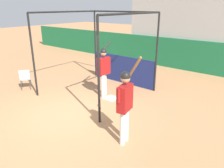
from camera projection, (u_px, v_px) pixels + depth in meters
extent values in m
plane|color=#A8754C|center=(68.00, 115.00, 6.78)|extent=(60.00, 60.00, 0.00)
cube|color=#196038|center=(171.00, 53.00, 11.79)|extent=(24.00, 0.12, 1.60)
cube|color=#9E9E99|center=(188.00, 31.00, 12.95)|extent=(5.40, 4.00, 3.65)
cube|color=maroon|center=(146.00, 34.00, 12.99)|extent=(0.45, 0.40, 0.10)
cube|color=maroon|center=(148.00, 29.00, 13.04)|extent=(0.45, 0.06, 0.40)
cube|color=maroon|center=(154.00, 34.00, 12.66)|extent=(0.45, 0.40, 0.10)
cube|color=maroon|center=(156.00, 30.00, 12.71)|extent=(0.45, 0.06, 0.40)
cube|color=maroon|center=(163.00, 35.00, 12.33)|extent=(0.45, 0.40, 0.10)
cube|color=maroon|center=(165.00, 31.00, 12.39)|extent=(0.45, 0.06, 0.40)
cube|color=maroon|center=(172.00, 36.00, 12.00)|extent=(0.45, 0.40, 0.10)
cube|color=maroon|center=(174.00, 31.00, 12.06)|extent=(0.45, 0.06, 0.40)
cube|color=maroon|center=(181.00, 37.00, 11.68)|extent=(0.45, 0.40, 0.10)
cube|color=maroon|center=(183.00, 32.00, 11.73)|extent=(0.45, 0.06, 0.40)
cube|color=maroon|center=(192.00, 38.00, 11.35)|extent=(0.45, 0.40, 0.10)
cube|color=maroon|center=(193.00, 33.00, 11.40)|extent=(0.45, 0.06, 0.40)
cube|color=maroon|center=(202.00, 39.00, 11.02)|extent=(0.45, 0.40, 0.10)
cube|color=maroon|center=(204.00, 34.00, 11.07)|extent=(0.45, 0.06, 0.40)
cube|color=maroon|center=(214.00, 40.00, 10.69)|extent=(0.45, 0.40, 0.10)
cube|color=maroon|center=(216.00, 34.00, 10.75)|extent=(0.45, 0.06, 0.40)
cube|color=maroon|center=(153.00, 26.00, 13.44)|extent=(0.45, 0.40, 0.10)
cube|color=maroon|center=(155.00, 22.00, 13.49)|extent=(0.45, 0.06, 0.40)
cube|color=maroon|center=(161.00, 26.00, 13.11)|extent=(0.45, 0.40, 0.10)
cube|color=maroon|center=(163.00, 22.00, 13.16)|extent=(0.45, 0.06, 0.40)
cube|color=maroon|center=(170.00, 27.00, 12.78)|extent=(0.45, 0.40, 0.10)
cube|color=maroon|center=(171.00, 23.00, 12.83)|extent=(0.45, 0.06, 0.40)
cube|color=maroon|center=(179.00, 27.00, 12.45)|extent=(0.45, 0.40, 0.10)
cube|color=maroon|center=(180.00, 23.00, 12.50)|extent=(0.45, 0.06, 0.40)
cube|color=maroon|center=(188.00, 28.00, 12.12)|extent=(0.45, 0.40, 0.10)
cube|color=maroon|center=(190.00, 24.00, 12.18)|extent=(0.45, 0.06, 0.40)
cube|color=maroon|center=(198.00, 29.00, 11.80)|extent=(0.45, 0.40, 0.10)
cube|color=maroon|center=(200.00, 24.00, 11.85)|extent=(0.45, 0.06, 0.40)
cube|color=maroon|center=(209.00, 29.00, 11.47)|extent=(0.45, 0.40, 0.10)
cube|color=maroon|center=(210.00, 25.00, 11.52)|extent=(0.45, 0.06, 0.40)
cube|color=maroon|center=(220.00, 30.00, 11.14)|extent=(0.45, 0.40, 0.10)
cube|color=maroon|center=(221.00, 25.00, 11.19)|extent=(0.45, 0.06, 0.40)
cube|color=maroon|center=(160.00, 18.00, 13.88)|extent=(0.45, 0.40, 0.10)
cube|color=maroon|center=(161.00, 15.00, 13.94)|extent=(0.45, 0.06, 0.40)
cube|color=maroon|center=(168.00, 19.00, 13.55)|extent=(0.45, 0.40, 0.10)
cube|color=maroon|center=(169.00, 15.00, 13.61)|extent=(0.45, 0.06, 0.40)
cube|color=maroon|center=(176.00, 19.00, 13.23)|extent=(0.45, 0.40, 0.10)
cube|color=maroon|center=(178.00, 15.00, 13.28)|extent=(0.45, 0.06, 0.40)
cube|color=maroon|center=(185.00, 19.00, 12.90)|extent=(0.45, 0.40, 0.10)
cube|color=maroon|center=(186.00, 15.00, 12.95)|extent=(0.45, 0.06, 0.40)
cube|color=maroon|center=(194.00, 20.00, 12.57)|extent=(0.45, 0.40, 0.10)
cube|color=maroon|center=(196.00, 16.00, 12.62)|extent=(0.45, 0.06, 0.40)
cube|color=maroon|center=(204.00, 20.00, 12.24)|extent=(0.45, 0.40, 0.10)
cube|color=maroon|center=(205.00, 16.00, 12.30)|extent=(0.45, 0.06, 0.40)
cube|color=maroon|center=(214.00, 21.00, 11.92)|extent=(0.45, 0.40, 0.10)
cube|color=maroon|center=(216.00, 16.00, 11.97)|extent=(0.45, 0.06, 0.40)
cube|color=maroon|center=(166.00, 12.00, 14.33)|extent=(0.45, 0.40, 0.10)
cube|color=maroon|center=(167.00, 8.00, 14.38)|extent=(0.45, 0.06, 0.40)
cube|color=maroon|center=(174.00, 12.00, 14.00)|extent=(0.45, 0.40, 0.10)
cube|color=maroon|center=(175.00, 8.00, 14.06)|extent=(0.45, 0.06, 0.40)
cube|color=maroon|center=(182.00, 12.00, 13.67)|extent=(0.45, 0.40, 0.10)
cube|color=maroon|center=(184.00, 8.00, 13.73)|extent=(0.45, 0.06, 0.40)
cube|color=maroon|center=(191.00, 12.00, 13.35)|extent=(0.45, 0.40, 0.10)
cube|color=maroon|center=(192.00, 8.00, 13.40)|extent=(0.45, 0.06, 0.40)
cube|color=maroon|center=(200.00, 12.00, 13.02)|extent=(0.45, 0.40, 0.10)
cube|color=maroon|center=(201.00, 8.00, 13.07)|extent=(0.45, 0.06, 0.40)
cube|color=maroon|center=(209.00, 12.00, 12.69)|extent=(0.45, 0.40, 0.10)
cube|color=maroon|center=(211.00, 8.00, 12.74)|extent=(0.45, 0.06, 0.40)
cube|color=maroon|center=(219.00, 13.00, 12.36)|extent=(0.45, 0.40, 0.10)
cube|color=maroon|center=(221.00, 8.00, 12.42)|extent=(0.45, 0.06, 0.40)
cube|color=maroon|center=(172.00, 5.00, 14.78)|extent=(0.45, 0.40, 0.10)
cube|color=maroon|center=(173.00, 2.00, 14.83)|extent=(0.45, 0.06, 0.40)
cube|color=maroon|center=(179.00, 5.00, 14.45)|extent=(0.45, 0.40, 0.10)
cube|color=maroon|center=(181.00, 2.00, 14.50)|extent=(0.45, 0.06, 0.40)
cube|color=maroon|center=(188.00, 5.00, 14.12)|extent=(0.45, 0.40, 0.10)
cube|color=maroon|center=(189.00, 1.00, 14.18)|extent=(0.45, 0.06, 0.40)
cube|color=maroon|center=(196.00, 5.00, 13.79)|extent=(0.45, 0.40, 0.10)
cube|color=maroon|center=(198.00, 1.00, 13.85)|extent=(0.45, 0.06, 0.40)
cube|color=maroon|center=(205.00, 5.00, 13.47)|extent=(0.45, 0.40, 0.10)
cube|color=maroon|center=(206.00, 1.00, 13.52)|extent=(0.45, 0.06, 0.40)
cube|color=maroon|center=(214.00, 5.00, 13.14)|extent=(0.45, 0.40, 0.10)
cube|color=maroon|center=(216.00, 1.00, 13.19)|extent=(0.45, 0.06, 0.40)
cube|color=maroon|center=(224.00, 5.00, 12.81)|extent=(0.45, 0.40, 0.10)
cylinder|color=black|center=(33.00, 57.00, 7.79)|extent=(0.07, 0.07, 2.99)
cylinder|color=black|center=(99.00, 73.00, 5.89)|extent=(0.07, 0.07, 2.99)
cylinder|color=black|center=(95.00, 45.00, 10.15)|extent=(0.07, 0.07, 2.99)
cylinder|color=black|center=(157.00, 54.00, 8.25)|extent=(0.07, 0.07, 2.99)
cylinder|color=black|center=(66.00, 12.00, 8.46)|extent=(0.06, 3.23, 0.06)
cylinder|color=black|center=(134.00, 13.00, 6.56)|extent=(0.06, 3.23, 0.06)
cylinder|color=black|center=(123.00, 12.00, 8.69)|extent=(3.19, 0.06, 0.06)
cube|color=navy|center=(122.00, 69.00, 9.49)|extent=(3.12, 0.03, 1.20)
cube|color=white|center=(111.00, 98.00, 8.02)|extent=(0.44, 0.44, 0.02)
cylinder|color=silver|center=(103.00, 86.00, 7.97)|extent=(0.14, 0.14, 0.86)
cylinder|color=silver|center=(105.00, 84.00, 8.20)|extent=(0.14, 0.14, 0.86)
cube|color=maroon|center=(104.00, 66.00, 7.84)|extent=(0.24, 0.50, 0.61)
sphere|color=#A37556|center=(103.00, 53.00, 7.68)|extent=(0.22, 0.22, 0.22)
sphere|color=black|center=(103.00, 52.00, 7.66)|extent=(0.23, 0.23, 0.23)
cylinder|color=maroon|center=(98.00, 63.00, 7.63)|extent=(0.07, 0.07, 0.34)
cylinder|color=maroon|center=(108.00, 61.00, 7.99)|extent=(0.07, 0.07, 0.34)
cylinder|color=black|center=(103.00, 50.00, 8.05)|extent=(0.23, 0.75, 0.55)
sphere|color=black|center=(109.00, 58.00, 7.87)|extent=(0.08, 0.08, 0.08)
cylinder|color=silver|center=(122.00, 128.00, 5.22)|extent=(0.15, 0.15, 0.88)
cylinder|color=silver|center=(126.00, 125.00, 5.39)|extent=(0.15, 0.15, 0.88)
cube|color=maroon|center=(125.00, 98.00, 5.05)|extent=(0.30, 0.49, 0.62)
sphere|color=#A37556|center=(125.00, 78.00, 4.89)|extent=(0.22, 0.22, 0.22)
sphere|color=black|center=(125.00, 76.00, 4.87)|extent=(0.23, 0.23, 0.23)
cylinder|color=maroon|center=(119.00, 96.00, 4.82)|extent=(0.08, 0.08, 0.34)
cylinder|color=maroon|center=(128.00, 89.00, 5.22)|extent=(0.08, 0.08, 0.34)
cylinder|color=brown|center=(133.00, 71.00, 5.16)|extent=(0.57, 0.20, 0.78)
sphere|color=brown|center=(124.00, 88.00, 5.14)|extent=(0.08, 0.08, 0.08)
cube|color=#99999E|center=(25.00, 78.00, 8.82)|extent=(0.56, 0.56, 0.04)
cube|color=#99999E|center=(24.00, 75.00, 8.59)|extent=(0.26, 0.35, 0.40)
cylinder|color=#333333|center=(22.00, 83.00, 9.00)|extent=(0.02, 0.02, 0.44)
cylinder|color=#333333|center=(31.00, 82.00, 9.09)|extent=(0.02, 0.02, 0.44)
cylinder|color=#333333|center=(21.00, 85.00, 8.69)|extent=(0.02, 0.02, 0.44)
cylinder|color=#333333|center=(30.00, 84.00, 8.78)|extent=(0.02, 0.02, 0.44)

